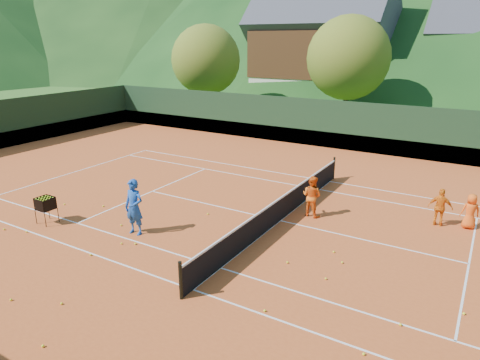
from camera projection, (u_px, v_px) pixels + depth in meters
The scene contains 35 objects.
ground at pixel (280, 221), 16.20m from camera, with size 400.00×400.00×0.00m, color #2B551A.
clay_court at pixel (280, 221), 16.20m from camera, with size 40.00×24.00×0.02m, color #BB4C1E.
coach at pixel (134, 207), 14.82m from camera, with size 0.73×0.48×1.99m, color #194DA7.
student_a at pixel (312, 196), 16.43m from camera, with size 0.78×0.61×1.61m, color orange.
student_b at pixel (440, 207), 15.57m from camera, with size 0.83×0.35×1.42m, color orange.
student_c at pixel (470, 211), 15.37m from camera, with size 0.64×0.41×1.30m, color #FD5E16.
tennis_ball_0 at pixel (364, 354), 9.27m from camera, with size 0.07×0.07×0.07m, color yellow.
tennis_ball_1 at pixel (122, 243), 14.30m from camera, with size 0.07×0.07×0.07m, color yellow.
tennis_ball_2 at pixel (121, 225), 15.71m from camera, with size 0.07×0.07×0.07m, color yellow.
tennis_ball_3 at pixel (135, 244), 14.28m from camera, with size 0.07×0.07×0.07m, color yellow.
tennis_ball_4 at pixel (287, 262), 13.09m from camera, with size 0.07×0.07×0.07m, color yellow.
tennis_ball_5 at pixel (62, 303), 11.05m from camera, with size 0.07×0.07×0.07m, color yellow.
tennis_ball_6 at pixel (326, 279), 12.20m from camera, with size 0.07×0.07×0.07m, color yellow.
tennis_ball_7 at pixel (464, 314), 10.64m from camera, with size 0.07×0.07×0.07m, color yellow.
tennis_ball_8 at pixel (265, 311), 10.76m from camera, with size 0.07×0.07×0.07m, color yellow.
tennis_ball_9 at pixel (64, 204), 17.71m from camera, with size 0.07×0.07×0.07m, color yellow.
tennis_ball_10 at pixel (203, 267), 12.81m from camera, with size 0.07×0.07×0.07m, color yellow.
tennis_ball_11 at pixel (103, 206), 17.51m from camera, with size 0.07×0.07×0.07m, color yellow.
tennis_ball_12 at pixel (27, 232), 15.17m from camera, with size 0.07×0.07×0.07m, color yellow.
tennis_ball_14 at pixel (4, 229), 15.37m from camera, with size 0.07×0.07×0.07m, color yellow.
tennis_ball_15 at pixel (400, 325), 10.23m from camera, with size 0.07×0.07×0.07m, color yellow.
tennis_ball_17 at pixel (334, 252), 13.74m from camera, with size 0.07×0.07×0.07m, color yellow.
tennis_ball_20 at pixel (91, 255), 13.55m from camera, with size 0.07×0.07×0.07m, color yellow.
tennis_ball_21 at pixel (342, 262), 13.08m from camera, with size 0.07×0.07×0.07m, color yellow.
tennis_ball_22 at pixel (232, 240), 14.56m from camera, with size 0.07×0.07×0.07m, color yellow.
tennis_ball_24 at pixel (43, 346), 9.52m from camera, with size 0.07×0.07×0.07m, color yellow.
tennis_ball_25 at pixel (208, 214), 16.72m from camera, with size 0.07×0.07×0.07m, color yellow.
tennis_ball_26 at pixel (11, 300), 11.21m from camera, with size 0.07×0.07×0.07m, color yellow.
court_lines at pixel (280, 221), 16.19m from camera, with size 23.83×11.03×0.00m.
tennis_net at pixel (281, 208), 16.04m from camera, with size 0.10×12.07×1.10m.
perimeter_fence at pixel (281, 190), 15.80m from camera, with size 40.40×24.24×3.00m.
ball_hopper at pixel (45, 204), 15.78m from camera, with size 0.57×0.57×1.00m.
chalet_left at pixel (321, 49), 43.76m from camera, with size 13.80×9.93×12.92m.
tree_a at pixel (206, 60), 37.15m from camera, with size 6.00×6.00×7.88m.
tree_b at pixel (349, 58), 32.83m from camera, with size 6.40×6.40×8.40m.
Camera 1 is at (6.34, -13.57, 6.55)m, focal length 32.00 mm.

